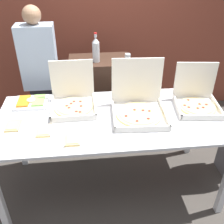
# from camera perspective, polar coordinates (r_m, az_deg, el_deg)

# --- Properties ---
(ground_plane) EXTENTS (16.00, 16.00, 0.00)m
(ground_plane) POSITION_cam_1_polar(r_m,az_deg,el_deg) (3.04, -0.00, -15.47)
(ground_plane) COLOR #423D38
(brick_wall_behind) EXTENTS (10.00, 0.06, 2.80)m
(brick_wall_behind) POSITION_cam_1_polar(r_m,az_deg,el_deg) (3.83, -2.86, 19.47)
(brick_wall_behind) COLOR brown
(brick_wall_behind) RESTS_ON ground_plane
(buffet_table) EXTENTS (2.14, 1.00, 0.91)m
(buffet_table) POSITION_cam_1_polar(r_m,az_deg,el_deg) (2.50, -0.00, -2.91)
(buffet_table) COLOR silver
(buffet_table) RESTS_ON ground_plane
(pizza_box_near_right) EXTENTS (0.51, 0.53, 0.48)m
(pizza_box_near_right) POSITION_cam_1_polar(r_m,az_deg,el_deg) (2.46, 5.80, 1.36)
(pizza_box_near_right) COLOR silver
(pizza_box_near_right) RESTS_ON buffet_table
(pizza_box_far_left) EXTENTS (0.43, 0.45, 0.42)m
(pizza_box_far_left) POSITION_cam_1_polar(r_m,az_deg,el_deg) (2.58, -8.42, 2.57)
(pizza_box_far_left) COLOR silver
(pizza_box_far_left) RESTS_ON buffet_table
(pizza_box_near_left) EXTENTS (0.45, 0.46, 0.40)m
(pizza_box_near_left) POSITION_cam_1_polar(r_m,az_deg,el_deg) (2.69, 17.93, 2.43)
(pizza_box_near_left) COLOR silver
(pizza_box_near_left) RESTS_ON buffet_table
(paper_plate_front_right) EXTENTS (0.23, 0.23, 0.03)m
(paper_plate_front_right) POSITION_cam_1_polar(r_m,az_deg,el_deg) (2.31, -14.55, -4.10)
(paper_plate_front_right) COLOR white
(paper_plate_front_right) RESTS_ON buffet_table
(paper_plate_front_center) EXTENTS (0.22, 0.22, 0.03)m
(paper_plate_front_center) POSITION_cam_1_polar(r_m,az_deg,el_deg) (2.16, -8.56, -5.99)
(paper_plate_front_center) COLOR white
(paper_plate_front_center) RESTS_ON buffet_table
(paper_plate_front_left) EXTENTS (0.22, 0.22, 0.03)m
(paper_plate_front_left) POSITION_cam_1_polar(r_m,az_deg,el_deg) (2.45, -20.70, -2.91)
(paper_plate_front_left) COLOR white
(paper_plate_front_left) RESTS_ON buffet_table
(veggie_tray) EXTENTS (0.32, 0.27, 0.05)m
(veggie_tray) POSITION_cam_1_polar(r_m,az_deg,el_deg) (2.75, -17.14, 2.06)
(veggie_tray) COLOR white
(veggie_tray) RESTS_ON buffet_table
(sideboard_podium) EXTENTS (0.74, 0.47, 1.11)m
(sideboard_podium) POSITION_cam_1_polar(r_m,az_deg,el_deg) (3.45, -2.54, 2.78)
(sideboard_podium) COLOR #382319
(sideboard_podium) RESTS_ON ground_plane
(soda_bottle) EXTENTS (0.08, 0.08, 0.34)m
(soda_bottle) POSITION_cam_1_polar(r_m,az_deg,el_deg) (3.09, -3.52, 13.46)
(soda_bottle) COLOR #B7BCC1
(soda_bottle) RESTS_ON sideboard_podium
(soda_can_silver) EXTENTS (0.07, 0.07, 0.12)m
(soda_can_silver) POSITION_cam_1_polar(r_m,az_deg,el_deg) (3.05, 3.40, 11.46)
(soda_can_silver) COLOR silver
(soda_can_silver) RESTS_ON sideboard_podium
(person_guest_cap) EXTENTS (0.40, 0.22, 1.76)m
(person_guest_cap) POSITION_cam_1_polar(r_m,az_deg,el_deg) (3.20, -15.01, 6.63)
(person_guest_cap) COLOR black
(person_guest_cap) RESTS_ON ground_plane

